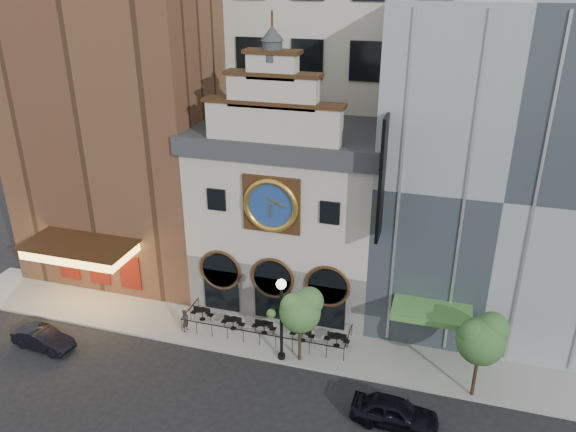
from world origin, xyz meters
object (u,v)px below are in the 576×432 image
(pedestrian, at_px, (185,321))
(tree_left, at_px, (301,309))
(car_right, at_px, (395,412))
(tree_right, at_px, (482,338))
(bistro_2, at_px, (264,327))
(lamppost, at_px, (281,311))
(bistro_0, at_px, (202,313))
(car_left, at_px, (43,339))
(bistro_4, at_px, (337,340))
(bistro_1, at_px, (233,323))
(bistro_3, at_px, (302,334))

(pedestrian, height_order, tree_left, tree_left)
(car_right, height_order, tree_right, tree_right)
(bistro_2, xyz_separation_m, lamppost, (1.82, -2.10, 2.90))
(bistro_0, relative_size, tree_right, 0.31)
(pedestrian, distance_m, tree_right, 17.99)
(tree_left, relative_size, tree_right, 0.94)
(car_left, xyz_separation_m, tree_right, (25.48, 3.07, 3.24))
(bistro_4, height_order, tree_left, tree_left)
(car_left, xyz_separation_m, tree_left, (15.59, 3.27, 3.03))
(tree_left, distance_m, tree_right, 9.89)
(bistro_0, height_order, car_left, car_left)
(bistro_1, bearing_deg, bistro_0, 170.14)
(lamppost, bearing_deg, car_right, -46.90)
(lamppost, bearing_deg, tree_left, -10.17)
(pedestrian, height_order, lamppost, lamppost)
(bistro_0, bearing_deg, car_left, -146.57)
(car_right, height_order, car_left, car_right)
(bistro_1, relative_size, bistro_4, 1.00)
(bistro_4, relative_size, tree_right, 0.31)
(bistro_3, height_order, lamppost, lamppost)
(bistro_0, xyz_separation_m, pedestrian, (-0.46, -1.50, 0.32))
(bistro_1, bearing_deg, tree_right, -7.45)
(lamppost, bearing_deg, bistro_2, 108.71)
(car_left, bearing_deg, bistro_3, -65.25)
(car_right, bearing_deg, tree_right, -47.49)
(bistro_0, bearing_deg, car_right, -22.93)
(bistro_2, distance_m, bistro_3, 2.54)
(bistro_0, height_order, bistro_2, same)
(car_right, bearing_deg, bistro_0, 69.62)
(bistro_2, relative_size, tree_right, 0.31)
(bistro_3, height_order, bistro_4, same)
(bistro_1, relative_size, lamppost, 0.29)
(bistro_4, xyz_separation_m, lamppost, (-2.92, -2.13, 2.90))
(pedestrian, bearing_deg, tree_left, -86.82)
(bistro_1, xyz_separation_m, car_right, (10.98, -5.23, 0.15))
(bistro_4, height_order, car_left, car_left)
(car_left, bearing_deg, bistro_2, -61.59)
(bistro_2, distance_m, lamppost, 4.02)
(bistro_2, bearing_deg, bistro_4, 0.36)
(bistro_3, distance_m, lamppost, 3.61)
(bistro_3, bearing_deg, bistro_4, 2.68)
(bistro_0, xyz_separation_m, lamppost, (6.27, -2.39, 2.90))
(bistro_0, xyz_separation_m, bistro_2, (4.45, -0.29, 0.00))
(lamppost, relative_size, tree_right, 1.06)
(car_right, xyz_separation_m, pedestrian, (-13.80, 4.14, 0.17))
(bistro_1, height_order, pedestrian, pedestrian)
(bistro_1, xyz_separation_m, bistro_3, (4.62, 0.05, 0.00))
(bistro_2, distance_m, car_left, 13.66)
(car_right, relative_size, lamppost, 0.82)
(bistro_4, distance_m, car_left, 18.15)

